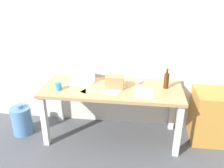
{
  "coord_description": "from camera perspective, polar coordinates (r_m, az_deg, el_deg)",
  "views": [
    {
      "loc": [
        0.34,
        -2.64,
        1.96
      ],
      "look_at": [
        0.0,
        0.0,
        0.78
      ],
      "focal_mm": 37.22,
      "sensor_mm": 36.0,
      "label": 1
    }
  ],
  "objects": [
    {
      "name": "paper_yellow_folder",
      "position": [
        2.88,
        -4.53,
        -1.4
      ],
      "size": [
        0.32,
        0.36,
        0.0
      ],
      "primitive_type": "cube",
      "rotation": [
        0.0,
        0.0,
        -0.45
      ],
      "color": "#F4E06B",
      "rests_on": "desk"
    },
    {
      "name": "back_wall",
      "position": [
        3.13,
        0.96,
        11.67
      ],
      "size": [
        5.2,
        0.08,
        2.6
      ],
      "primitive_type": "cube",
      "color": "silver",
      "rests_on": "ground"
    },
    {
      "name": "cardboard_box",
      "position": [
        2.9,
        0.58,
        0.52
      ],
      "size": [
        0.23,
        0.15,
        0.16
      ],
      "primitive_type": "cube",
      "rotation": [
        0.0,
        0.0,
        0.03
      ],
      "color": "tan",
      "rests_on": "desk"
    },
    {
      "name": "coffee_mug",
      "position": [
        2.93,
        -12.99,
        -0.53
      ],
      "size": [
        0.08,
        0.08,
        0.09
      ],
      "primitive_type": "cylinder",
      "color": "#338CC6",
      "rests_on": "desk"
    },
    {
      "name": "water_cooler_jug",
      "position": [
        3.49,
        -21.27,
        -8.27
      ],
      "size": [
        0.27,
        0.27,
        0.44
      ],
      "color": "#598CC6",
      "rests_on": "ground"
    },
    {
      "name": "laptop_left",
      "position": [
        3.08,
        -7.63,
        1.21
      ],
      "size": [
        0.37,
        0.27,
        0.23
      ],
      "color": "silver",
      "rests_on": "desk"
    },
    {
      "name": "ground_plane",
      "position": [
        3.31,
        0.0,
        -12.54
      ],
      "size": [
        8.0,
        8.0,
        0.0
      ],
      "primitive_type": "plane",
      "color": "#515459"
    },
    {
      "name": "paper_sheet_center",
      "position": [
        2.87,
        0.23,
        -1.39
      ],
      "size": [
        0.29,
        0.35,
        0.0
      ],
      "primitive_type": "cube",
      "rotation": [
        0.0,
        0.0,
        -0.33
      ],
      "color": "white",
      "rests_on": "desk"
    },
    {
      "name": "beer_bottle",
      "position": [
        2.96,
        13.21,
        0.91
      ],
      "size": [
        0.06,
        0.06,
        0.25
      ],
      "color": "#47280F",
      "rests_on": "desk"
    },
    {
      "name": "computer_mouse",
      "position": [
        3.09,
        6.92,
        0.66
      ],
      "size": [
        0.1,
        0.12,
        0.03
      ],
      "primitive_type": "ellipsoid",
      "rotation": [
        0.0,
        0.0,
        -0.44
      ],
      "color": "silver",
      "rests_on": "desk"
    },
    {
      "name": "desk",
      "position": [
        2.97,
        0.0,
        -2.65
      ],
      "size": [
        1.76,
        0.69,
        0.73
      ],
      "color": "tan",
      "rests_on": "ground"
    },
    {
      "name": "filing_cabinet",
      "position": [
        3.32,
        22.5,
        -7.26
      ],
      "size": [
        0.4,
        0.48,
        0.69
      ],
      "primitive_type": "cube",
      "color": "#C68938",
      "rests_on": "ground"
    },
    {
      "name": "paper_sheet_front_left",
      "position": [
        2.9,
        -8.47,
        -1.45
      ],
      "size": [
        0.26,
        0.33,
        0.0
      ],
      "primitive_type": "cube",
      "rotation": [
        0.0,
        0.0,
        0.19
      ],
      "color": "#F4E06B",
      "rests_on": "desk"
    },
    {
      "name": "paper_sheet_front_right",
      "position": [
        2.83,
        7.79,
        -2.03
      ],
      "size": [
        0.22,
        0.3,
        0.0
      ],
      "primitive_type": "cube",
      "rotation": [
        0.0,
        0.0,
        -0.03
      ],
      "color": "white",
      "rests_on": "desk"
    }
  ]
}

